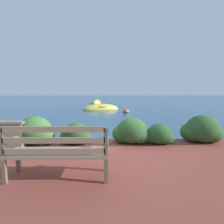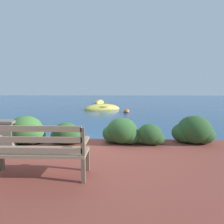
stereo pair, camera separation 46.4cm
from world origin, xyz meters
The scene contains 10 objects.
ground_plane centered at (0.00, 0.00, 0.00)m, with size 80.00×80.00×0.00m.
park_bench centered at (-0.63, -2.30, 0.71)m, with size 1.67×0.48×0.93m.
hedge_clump_left centered at (-1.81, -0.45, 0.55)m, with size 1.12×0.81×0.76m.
hedge_clump_centre centered at (-0.69, -0.46, 0.47)m, with size 0.86×0.62×0.58m.
hedge_clump_right centered at (0.82, -0.38, 0.53)m, with size 1.04×0.75×0.71m.
hedge_clump_far_right centered at (1.57, -0.46, 0.46)m, with size 0.82×0.59×0.56m.
hedge_clump_extra centered at (2.81, -0.31, 0.55)m, with size 1.12×0.81×0.76m.
rowboat_nearest centered at (-0.50, 9.07, 0.07)m, with size 3.14×1.98×0.85m.
rowboat_mid centered at (-1.34, 15.59, 0.06)m, with size 1.28×2.68×0.74m.
mooring_buoy centered at (1.40, 7.26, 0.08)m, with size 0.47×0.47×0.43m.
Camera 1 is at (0.23, -5.07, 1.71)m, focal length 28.00 mm.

